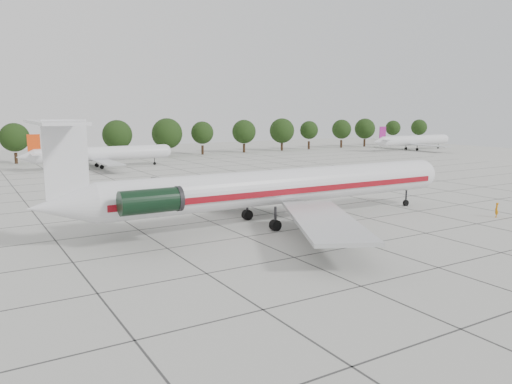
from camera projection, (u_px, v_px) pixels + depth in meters
ground at (246, 237)px, 48.03m from camera, size 260.00×260.00×0.00m
apron_joints at (185, 210)px, 60.71m from camera, size 170.00×170.00×0.02m
main_airliner at (266, 187)px, 52.68m from camera, size 48.17×37.85×11.29m
ground_crew at (496, 210)px, 56.67m from camera, size 0.73×0.71×1.69m
bg_airliner_c at (103, 154)px, 105.37m from camera, size 28.24×27.20×7.40m
bg_airliner_e at (414, 141)px, 152.74m from camera, size 28.24×27.20×7.40m
tree_line at (14, 137)px, 112.98m from camera, size 249.86×8.44×10.22m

